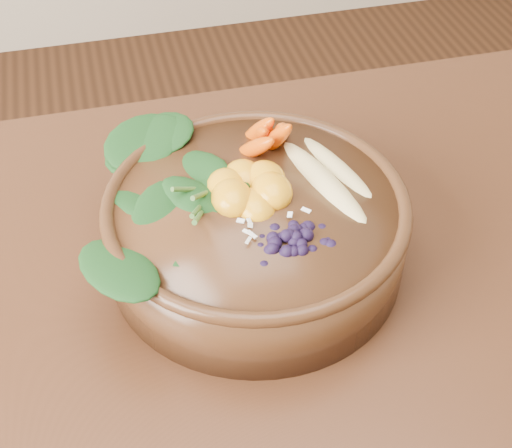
# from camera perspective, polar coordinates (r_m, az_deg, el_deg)

# --- Properties ---
(stoneware_bowl) EXTENTS (0.34, 0.34, 0.08)m
(stoneware_bowl) POSITION_cam_1_polar(r_m,az_deg,el_deg) (0.67, 0.00, -0.62)
(stoneware_bowl) COLOR #4A2D19
(stoneware_bowl) RESTS_ON dining_table
(kale_heap) EXTENTS (0.22, 0.20, 0.04)m
(kale_heap) POSITION_cam_1_polar(r_m,az_deg,el_deg) (0.66, -5.72, 4.98)
(kale_heap) COLOR #164216
(kale_heap) RESTS_ON stoneware_bowl
(carrot_cluster) EXTENTS (0.07, 0.07, 0.08)m
(carrot_cluster) POSITION_cam_1_polar(r_m,az_deg,el_deg) (0.69, 0.83, 9.17)
(carrot_cluster) COLOR #D34A04
(carrot_cluster) RESTS_ON stoneware_bowl
(banana_halves) EXTENTS (0.09, 0.16, 0.03)m
(banana_halves) POSITION_cam_1_polar(r_m,az_deg,el_deg) (0.67, 6.01, 4.95)
(banana_halves) COLOR #E0CC84
(banana_halves) RESTS_ON stoneware_bowl
(mandarin_cluster) EXTENTS (0.10, 0.10, 0.03)m
(mandarin_cluster) POSITION_cam_1_polar(r_m,az_deg,el_deg) (0.64, -0.56, 3.77)
(mandarin_cluster) COLOR orange
(mandarin_cluster) RESTS_ON stoneware_bowl
(blueberry_pile) EXTENTS (0.15, 0.12, 0.04)m
(blueberry_pile) POSITION_cam_1_polar(r_m,az_deg,el_deg) (0.59, 2.82, -0.06)
(blueberry_pile) COLOR black
(blueberry_pile) RESTS_ON stoneware_bowl
(coconut_flakes) EXTENTS (0.10, 0.09, 0.01)m
(coconut_flakes) POSITION_cam_1_polar(r_m,az_deg,el_deg) (0.63, 0.97, 1.05)
(coconut_flakes) COLOR white
(coconut_flakes) RESTS_ON stoneware_bowl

